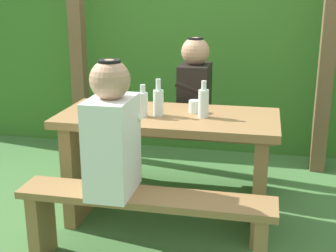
{
  "coord_description": "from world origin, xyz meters",
  "views": [
    {
      "loc": [
        0.59,
        -2.77,
        1.51
      ],
      "look_at": [
        0.0,
        0.0,
        0.67
      ],
      "focal_mm": 49.15,
      "sensor_mm": 36.0,
      "label": 1
    }
  ],
  "objects_px": {
    "bench_far": "(184,146)",
    "person_black_coat": "(195,89)",
    "picnic_table": "(168,150)",
    "drinking_glass": "(195,106)",
    "bottle_left": "(204,102)",
    "bottle_right": "(158,101)",
    "bottle_center": "(143,103)",
    "person_white_shirt": "(112,133)",
    "bench_near": "(145,216)"
  },
  "relations": [
    {
      "from": "picnic_table",
      "to": "person_white_shirt",
      "type": "distance_m",
      "value": 0.68
    },
    {
      "from": "person_white_shirt",
      "to": "bottle_center",
      "type": "xyz_separation_m",
      "value": [
        0.03,
        0.51,
        0.04
      ]
    },
    {
      "from": "picnic_table",
      "to": "bottle_left",
      "type": "xyz_separation_m",
      "value": [
        0.23,
        -0.02,
        0.33
      ]
    },
    {
      "from": "drinking_glass",
      "to": "bottle_left",
      "type": "xyz_separation_m",
      "value": [
        0.07,
        -0.11,
        0.06
      ]
    },
    {
      "from": "person_black_coat",
      "to": "bottle_right",
      "type": "relative_size",
      "value": 3.07
    },
    {
      "from": "person_black_coat",
      "to": "bottle_center",
      "type": "distance_m",
      "value": 0.71
    },
    {
      "from": "person_white_shirt",
      "to": "bottle_left",
      "type": "xyz_separation_m",
      "value": [
        0.4,
        0.57,
        0.05
      ]
    },
    {
      "from": "person_black_coat",
      "to": "person_white_shirt",
      "type": "bearing_deg",
      "value": -102.04
    },
    {
      "from": "person_black_coat",
      "to": "bottle_left",
      "type": "bearing_deg",
      "value": -76.33
    },
    {
      "from": "person_white_shirt",
      "to": "bottle_right",
      "type": "relative_size",
      "value": 3.07
    },
    {
      "from": "person_white_shirt",
      "to": "drinking_glass",
      "type": "bearing_deg",
      "value": 64.15
    },
    {
      "from": "bench_far",
      "to": "person_black_coat",
      "type": "bearing_deg",
      "value": -2.37
    },
    {
      "from": "person_white_shirt",
      "to": "picnic_table",
      "type": "bearing_deg",
      "value": 73.73
    },
    {
      "from": "drinking_glass",
      "to": "person_white_shirt",
      "type": "bearing_deg",
      "value": -115.85
    },
    {
      "from": "bench_near",
      "to": "bottle_right",
      "type": "distance_m",
      "value": 0.76
    },
    {
      "from": "bench_near",
      "to": "bottle_center",
      "type": "bearing_deg",
      "value": 105.42
    },
    {
      "from": "drinking_glass",
      "to": "bottle_center",
      "type": "xyz_separation_m",
      "value": [
        -0.3,
        -0.17,
        0.05
      ]
    },
    {
      "from": "person_white_shirt",
      "to": "drinking_glass",
      "type": "height_order",
      "value": "person_white_shirt"
    },
    {
      "from": "person_white_shirt",
      "to": "person_black_coat",
      "type": "distance_m",
      "value": 1.21
    },
    {
      "from": "picnic_table",
      "to": "person_white_shirt",
      "type": "relative_size",
      "value": 1.95
    },
    {
      "from": "bench_far",
      "to": "person_white_shirt",
      "type": "bearing_deg",
      "value": -98.28
    },
    {
      "from": "picnic_table",
      "to": "bottle_left",
      "type": "distance_m",
      "value": 0.41
    },
    {
      "from": "person_white_shirt",
      "to": "bottle_center",
      "type": "height_order",
      "value": "person_white_shirt"
    },
    {
      "from": "bottle_center",
      "to": "drinking_glass",
      "type": "bearing_deg",
      "value": 29.82
    },
    {
      "from": "bench_far",
      "to": "drinking_glass",
      "type": "relative_size",
      "value": 17.58
    },
    {
      "from": "drinking_glass",
      "to": "bottle_center",
      "type": "height_order",
      "value": "bottle_center"
    },
    {
      "from": "picnic_table",
      "to": "drinking_glass",
      "type": "xyz_separation_m",
      "value": [
        0.16,
        0.09,
        0.28
      ]
    },
    {
      "from": "bench_far",
      "to": "bottle_left",
      "type": "bearing_deg",
      "value": -69.61
    },
    {
      "from": "bench_far",
      "to": "bottle_left",
      "type": "relative_size",
      "value": 6.05
    },
    {
      "from": "bench_far",
      "to": "drinking_glass",
      "type": "height_order",
      "value": "drinking_glass"
    },
    {
      "from": "drinking_glass",
      "to": "bottle_left",
      "type": "bearing_deg",
      "value": -56.76
    },
    {
      "from": "bench_near",
      "to": "bench_far",
      "type": "distance_m",
      "value": 1.19
    },
    {
      "from": "drinking_glass",
      "to": "bench_far",
      "type": "bearing_deg",
      "value": 107.27
    },
    {
      "from": "bench_near",
      "to": "drinking_glass",
      "type": "xyz_separation_m",
      "value": [
        0.16,
        0.69,
        0.46
      ]
    },
    {
      "from": "picnic_table",
      "to": "bench_far",
      "type": "xyz_separation_m",
      "value": [
        0.0,
        0.6,
        -0.18
      ]
    },
    {
      "from": "picnic_table",
      "to": "bottle_center",
      "type": "distance_m",
      "value": 0.36
    },
    {
      "from": "bottle_left",
      "to": "bottle_center",
      "type": "xyz_separation_m",
      "value": [
        -0.37,
        -0.06,
        -0.01
      ]
    },
    {
      "from": "bottle_left",
      "to": "bottle_center",
      "type": "relative_size",
      "value": 1.13
    },
    {
      "from": "person_black_coat",
      "to": "bottle_left",
      "type": "relative_size",
      "value": 3.11
    },
    {
      "from": "bottle_right",
      "to": "bottle_center",
      "type": "xyz_separation_m",
      "value": [
        -0.09,
        -0.05,
        -0.01
      ]
    },
    {
      "from": "picnic_table",
      "to": "bottle_left",
      "type": "height_order",
      "value": "bottle_left"
    },
    {
      "from": "bench_far",
      "to": "picnic_table",
      "type": "bearing_deg",
      "value": -90.0
    },
    {
      "from": "bottle_right",
      "to": "bottle_center",
      "type": "distance_m",
      "value": 0.1
    },
    {
      "from": "picnic_table",
      "to": "drinking_glass",
      "type": "distance_m",
      "value": 0.33
    },
    {
      "from": "bench_far",
      "to": "bottle_right",
      "type": "xyz_separation_m",
      "value": [
        -0.05,
        -0.63,
        0.51
      ]
    },
    {
      "from": "drinking_glass",
      "to": "bottle_right",
      "type": "bearing_deg",
      "value": -149.55
    },
    {
      "from": "bottle_right",
      "to": "bottle_center",
      "type": "relative_size",
      "value": 1.15
    },
    {
      "from": "person_black_coat",
      "to": "bottle_center",
      "type": "bearing_deg",
      "value": -108.18
    },
    {
      "from": "bench_near",
      "to": "person_white_shirt",
      "type": "bearing_deg",
      "value": 178.9
    },
    {
      "from": "bench_far",
      "to": "bottle_right",
      "type": "bearing_deg",
      "value": -94.91
    }
  ]
}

